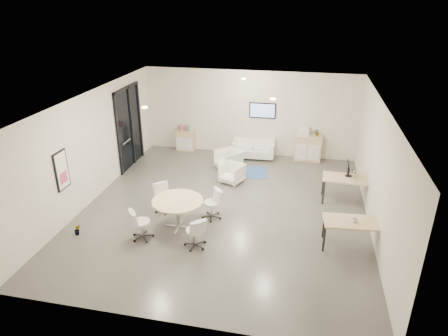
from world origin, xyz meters
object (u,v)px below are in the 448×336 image
desk_rear (348,180)px  round_table (178,203)px  armchair_right (232,173)px  sideboard_left (185,141)px  sideboard_right (308,148)px  armchair_left (228,159)px  loveseat (254,149)px  desk_front (353,224)px

desk_rear → round_table: (-4.46, -2.43, 0.04)m
armchair_right → round_table: round_table is taller
sideboard_left → round_table: 5.73m
sideboard_right → armchair_right: size_ratio=1.40×
sideboard_left → armchair_right: 3.44m
sideboard_left → armchair_left: bearing=-35.9°
desk_rear → armchair_right: bearing=173.2°
loveseat → desk_front: (3.16, -5.34, 0.35)m
desk_front → armchair_left: bearing=128.6°
armchair_left → sideboard_left: bearing=-174.1°
sideboard_right → desk_front: size_ratio=0.67×
desk_front → round_table: round_table is taller
loveseat → desk_rear: size_ratio=1.05×
loveseat → armchair_right: (-0.39, -2.33, 0.03)m
sideboard_left → armchair_left: 2.50m
sideboard_left → loveseat: 2.75m
sideboard_right → loveseat: bearing=-176.3°
sideboard_right → loveseat: (-2.00, -0.13, -0.17)m
sideboard_right → armchair_left: size_ratio=1.25×
desk_rear → armchair_left: bearing=160.0°
sideboard_left → armchair_right: (2.35, -2.51, -0.05)m
loveseat → desk_front: 6.21m
armchair_left → armchair_right: armchair_left is taller
loveseat → armchair_right: 2.36m
desk_front → desk_rear: bearing=83.7°
desk_rear → loveseat: bearing=140.2°
sideboard_left → desk_rear: (5.95, -3.10, 0.29)m
armchair_left → desk_front: 5.61m
desk_front → round_table: size_ratio=1.10×
armchair_left → desk_rear: armchair_left is taller
sideboard_right → loveseat: size_ratio=0.62×
desk_rear → desk_front: desk_rear is taller
sideboard_left → round_table: bearing=-74.9°
sideboard_left → armchair_left: (2.02, -1.47, -0.01)m
armchair_right → desk_rear: bearing=13.0°
desk_rear → round_table: size_ratio=1.13×
sideboard_right → armchair_right: (-2.39, -2.46, -0.14)m
sideboard_right → sideboard_left: bearing=179.4°
armchair_left → round_table: bearing=-55.7°
round_table → armchair_left: bearing=82.5°
sideboard_left → round_table: (1.49, -5.52, 0.33)m
loveseat → round_table: round_table is taller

